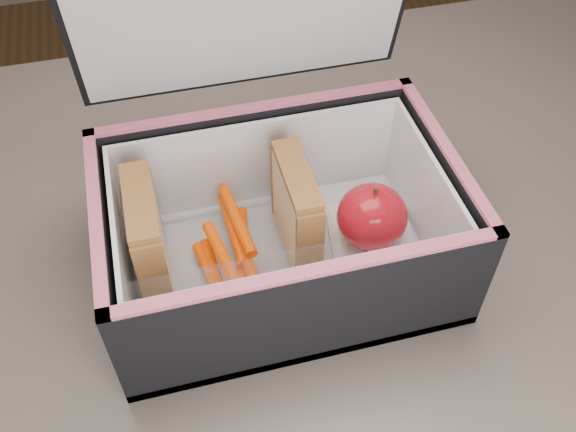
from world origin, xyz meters
name	(u,v)px	position (x,y,z in m)	size (l,w,h in m)	color
kitchen_table	(342,283)	(0.00, 0.00, 0.66)	(1.20, 0.80, 0.75)	brown
lunch_bag	(279,218)	(-0.08, -0.02, 0.82)	(0.32, 0.26, 0.32)	black
plastic_tub	(225,235)	(-0.13, -0.02, 0.80)	(0.18, 0.13, 0.08)	white
sandwich_left	(148,238)	(-0.20, -0.02, 0.82)	(0.03, 0.09, 0.10)	#CEB57E
sandwich_right	(296,210)	(-0.06, -0.02, 0.82)	(0.03, 0.09, 0.10)	#CEB57E
carrot_sticks	(231,253)	(-0.13, -0.02, 0.78)	(0.06, 0.14, 0.03)	#F53A00
paper_napkin	(370,236)	(0.01, -0.03, 0.77)	(0.08, 0.09, 0.01)	white
red_apple	(372,217)	(0.01, -0.03, 0.81)	(0.09, 0.09, 0.07)	maroon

